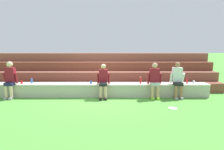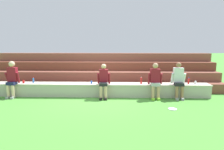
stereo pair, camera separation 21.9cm
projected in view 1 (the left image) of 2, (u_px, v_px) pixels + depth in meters
ground_plane at (99, 98)px, 7.54m from camera, size 80.00×80.00×0.00m
stone_seating_wall at (100, 89)px, 7.76m from camera, size 8.76×0.56×0.52m
brick_bleachers at (102, 74)px, 9.56m from camera, size 10.78×2.24×1.63m
person_far_left at (11, 78)px, 7.41m from camera, size 0.53×0.50×1.43m
person_left_of_center at (104, 80)px, 7.41m from camera, size 0.51×0.58×1.33m
person_center at (155, 79)px, 7.39m from camera, size 0.55×0.49×1.38m
person_right_of_center at (178, 79)px, 7.44m from camera, size 0.54×0.52×1.40m
water_bottle_near_left at (188, 81)px, 7.71m from camera, size 0.06×0.06×0.25m
water_bottle_near_right at (32, 81)px, 7.75m from camera, size 0.07×0.07×0.23m
water_bottle_mid_right at (141, 80)px, 7.65m from camera, size 0.07×0.07×0.28m
plastic_cup_middle at (22, 82)px, 7.68m from camera, size 0.08×0.08×0.12m
plastic_cup_left_end at (194, 82)px, 7.76m from camera, size 0.08×0.08×0.11m
plastic_cup_right_end at (91, 82)px, 7.66m from camera, size 0.08×0.08×0.11m
frisbee at (173, 108)px, 6.26m from camera, size 0.28×0.28×0.02m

